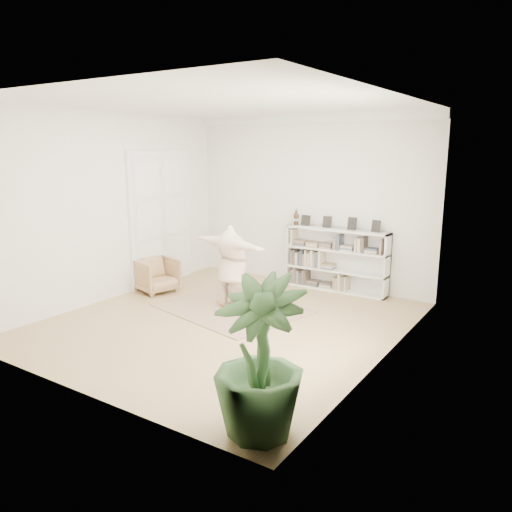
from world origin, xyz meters
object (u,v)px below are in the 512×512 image
at_px(armchair, 157,275).
at_px(houseplant, 259,358).
at_px(bookshelf, 336,260).
at_px(person, 232,264).
at_px(rocker_board, 232,305).

relative_size(armchair, houseplant, 0.45).
bearing_deg(bookshelf, person, -116.54).
bearing_deg(bookshelf, rocker_board, -116.54).
relative_size(bookshelf, person, 1.21).
relative_size(rocker_board, person, 0.27).
xyz_separation_m(rocker_board, houseplant, (2.64, -3.19, 0.78)).
distance_m(armchair, rocker_board, 1.98).
bearing_deg(person, armchair, 10.95).
height_order(bookshelf, armchair, bookshelf).
relative_size(bookshelf, armchair, 2.90).
xyz_separation_m(armchair, rocker_board, (1.96, -0.06, -0.28)).
bearing_deg(houseplant, person, 129.62).
bearing_deg(bookshelf, armchair, -145.27).
relative_size(bookshelf, rocker_board, 4.41).
xyz_separation_m(armchair, houseplant, (4.60, -3.26, 0.49)).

